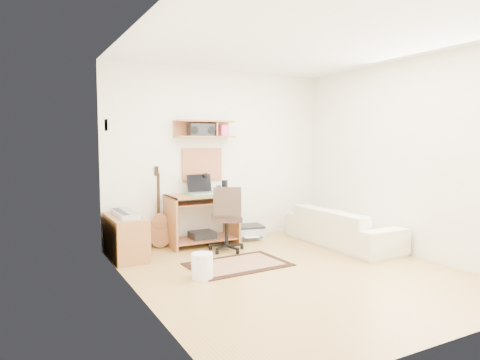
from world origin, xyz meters
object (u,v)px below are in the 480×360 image
cabinet (125,237)px  printer (247,233)px  desk (202,220)px  task_chair (226,218)px  sofa (342,221)px

cabinet → printer: bearing=7.6°
desk → cabinet: (-1.16, -0.18, -0.10)m
cabinet → printer: 2.00m
task_chair → cabinet: task_chair is taller
desk → sofa: bearing=-28.8°
printer → sofa: sofa is taller
desk → sofa: size_ratio=0.54×
cabinet → task_chair: bearing=-12.9°
task_chair → printer: 0.94m
desk → task_chair: (0.16, -0.48, 0.08)m
desk → cabinet: 1.18m
desk → sofa: 2.05m
task_chair → cabinet: size_ratio=1.02×
task_chair → printer: task_chair is taller
task_chair → printer: bearing=64.2°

